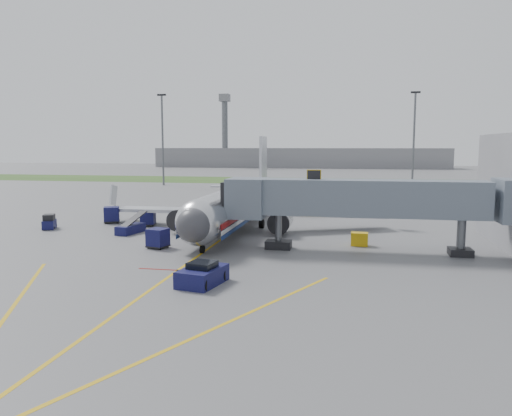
% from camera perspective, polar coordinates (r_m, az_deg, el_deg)
% --- Properties ---
extents(ground, '(400.00, 400.00, 0.00)m').
position_cam_1_polar(ground, '(40.27, -6.99, -5.71)').
color(ground, '#565659').
rests_on(ground, ground).
extents(grass_strip, '(300.00, 25.00, 0.01)m').
position_cam_1_polar(grass_strip, '(128.23, 5.46, 3.10)').
color(grass_strip, '#2D4C1E').
rests_on(grass_strip, ground).
extents(apron_markings, '(21.52, 50.00, 0.01)m').
position_cam_1_polar(apron_markings, '(33.52, -10.91, -8.41)').
color(apron_markings, gold).
rests_on(apron_markings, ground).
extents(airliner, '(32.10, 35.67, 10.25)m').
position_cam_1_polar(airliner, '(54.34, -2.09, 0.50)').
color(airliner, silver).
rests_on(airliner, ground).
extents(jet_bridge, '(25.30, 4.00, 6.90)m').
position_cam_1_polar(jet_bridge, '(42.58, 11.79, 0.99)').
color(jet_bridge, slate).
rests_on(jet_bridge, ground).
extents(light_mast_left, '(2.00, 0.44, 20.40)m').
position_cam_1_polar(light_mast_left, '(115.35, -10.63, 7.93)').
color(light_mast_left, '#595B60').
rests_on(light_mast_left, ground).
extents(light_mast_right, '(2.00, 0.44, 20.40)m').
position_cam_1_polar(light_mast_right, '(113.09, 17.60, 7.74)').
color(light_mast_right, '#595B60').
rests_on(light_mast_right, ground).
extents(distant_terminal, '(120.00, 14.00, 8.00)m').
position_cam_1_polar(distant_terminal, '(208.58, 4.84, 5.74)').
color(distant_terminal, slate).
rests_on(distant_terminal, ground).
extents(control_tower, '(4.00, 4.00, 30.00)m').
position_cam_1_polar(control_tower, '(209.13, -3.58, 9.41)').
color(control_tower, '#595B60').
rests_on(control_tower, ground).
extents(pushback_tug, '(2.86, 3.94, 1.49)m').
position_cam_1_polar(pushback_tug, '(32.67, -6.16, -7.61)').
color(pushback_tug, '#0D0D3B').
rests_on(pushback_tug, ground).
extents(baggage_tug, '(1.97, 2.53, 1.58)m').
position_cam_1_polar(baggage_tug, '(58.24, -22.56, -1.53)').
color(baggage_tug, '#0D0D3B').
rests_on(baggage_tug, ground).
extents(baggage_cart_a, '(1.86, 1.86, 1.70)m').
position_cam_1_polar(baggage_cart_a, '(57.13, -12.24, -1.13)').
color(baggage_cart_a, '#0D0D3B').
rests_on(baggage_cart_a, ground).
extents(baggage_cart_b, '(2.28, 2.28, 1.86)m').
position_cam_1_polar(baggage_cart_b, '(60.36, -16.17, -0.74)').
color(baggage_cart_b, '#0D0D3B').
rests_on(baggage_cart_b, ground).
extents(baggage_cart_c, '(1.93, 1.93, 1.72)m').
position_cam_1_polar(baggage_cart_c, '(44.54, -11.15, -3.40)').
color(baggage_cart_c, '#0D0D3B').
rests_on(baggage_cart_c, ground).
extents(belt_loader, '(1.99, 4.37, 2.07)m').
position_cam_1_polar(belt_loader, '(52.70, -14.12, -2.26)').
color(belt_loader, '#0D0D3B').
rests_on(belt_loader, ground).
extents(ground_power_cart, '(1.53, 1.06, 1.19)m').
position_cam_1_polar(ground_power_cart, '(45.71, 11.74, -3.52)').
color(ground_power_cart, gold).
rests_on(ground_power_cart, ground).
extents(ramp_worker, '(0.83, 0.68, 1.98)m').
position_cam_1_polar(ramp_worker, '(50.47, -6.79, -1.95)').
color(ramp_worker, '#BEEB1B').
rests_on(ramp_worker, ground).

